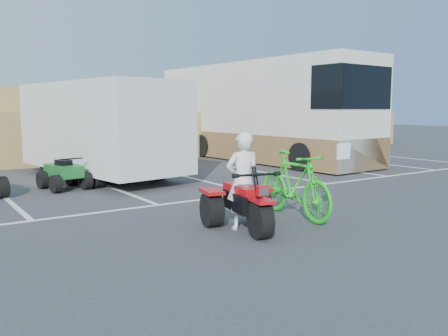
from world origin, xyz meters
TOP-DOWN VIEW (x-y plane):
  - ground at (0.00, 0.00)m, footprint 100.00×100.00m
  - parking_stripes at (0.87, 4.07)m, footprint 28.00×5.16m
  - grass_embankment at (0.00, 15.48)m, footprint 40.00×8.50m
  - red_trike_atv at (0.31, -0.50)m, footprint 1.62×1.94m
  - rider at (0.34, -0.35)m, footprint 0.72×0.55m
  - green_dirt_bike at (1.71, -0.20)m, footprint 0.80×2.25m
  - cargo_trailer at (0.42, 7.19)m, footprint 3.49×6.61m
  - rv_motorhome at (7.85, 8.80)m, footprint 3.33×11.12m
  - quad_atv_green at (-1.15, 5.75)m, footprint 1.19×1.49m

SIDE VIEW (x-z plane):
  - ground at x=0.00m, z-range 0.00..0.00m
  - red_trike_atv at x=0.31m, z-range -0.55..0.55m
  - quad_atv_green at x=-1.15m, z-range -0.44..0.44m
  - parking_stripes at x=0.87m, z-range 0.00..0.01m
  - green_dirt_bike at x=1.71m, z-range 0.00..1.33m
  - rider at x=0.34m, z-range 0.00..1.75m
  - grass_embankment at x=0.00m, z-range -0.13..2.97m
  - cargo_trailer at x=0.42m, z-range 0.12..3.06m
  - rv_motorhome at x=7.85m, z-range -0.26..3.69m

